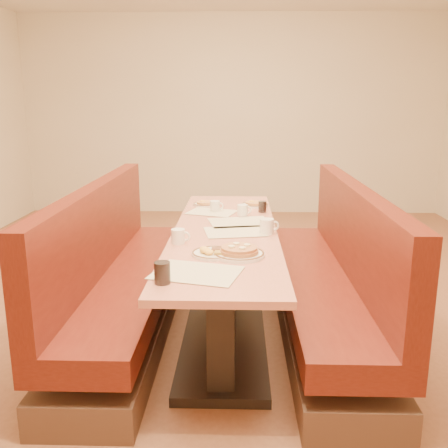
{
  "coord_description": "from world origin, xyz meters",
  "views": [
    {
      "loc": [
        0.09,
        -3.29,
        1.6
      ],
      "look_at": [
        0.0,
        -0.24,
        0.85
      ],
      "focal_mm": 40.0,
      "sensor_mm": 36.0,
      "label": 1
    }
  ],
  "objects_px": {
    "booth_left": "(121,282)",
    "soda_tumbler_mid": "(262,207)",
    "coffee_mug_a": "(267,226)",
    "soda_tumbler_near": "(162,273)",
    "pancake_plate": "(239,252)",
    "eggs_plate": "(213,253)",
    "coffee_mug_b": "(179,236)",
    "booth_right": "(330,285)",
    "coffee_mug_d": "(215,206)",
    "diner_table": "(225,282)",
    "coffee_mug_c": "(243,210)"
  },
  "relations": [
    {
      "from": "diner_table",
      "to": "booth_left",
      "type": "height_order",
      "value": "booth_left"
    },
    {
      "from": "booth_right",
      "to": "coffee_mug_d",
      "type": "relative_size",
      "value": 22.53
    },
    {
      "from": "eggs_plate",
      "to": "coffee_mug_a",
      "type": "distance_m",
      "value": 0.59
    },
    {
      "from": "coffee_mug_c",
      "to": "coffee_mug_d",
      "type": "relative_size",
      "value": 1.03
    },
    {
      "from": "booth_left",
      "to": "soda_tumbler_mid",
      "type": "height_order",
      "value": "booth_left"
    },
    {
      "from": "coffee_mug_a",
      "to": "soda_tumbler_mid",
      "type": "height_order",
      "value": "coffee_mug_a"
    },
    {
      "from": "soda_tumbler_near",
      "to": "soda_tumbler_mid",
      "type": "distance_m",
      "value": 1.71
    },
    {
      "from": "pancake_plate",
      "to": "coffee_mug_a",
      "type": "height_order",
      "value": "coffee_mug_a"
    },
    {
      "from": "booth_left",
      "to": "soda_tumbler_near",
      "type": "relative_size",
      "value": 23.18
    },
    {
      "from": "booth_right",
      "to": "soda_tumbler_mid",
      "type": "xyz_separation_m",
      "value": [
        -0.45,
        0.58,
        0.43
      ]
    },
    {
      "from": "eggs_plate",
      "to": "coffee_mug_c",
      "type": "height_order",
      "value": "coffee_mug_c"
    },
    {
      "from": "soda_tumbler_mid",
      "to": "coffee_mug_b",
      "type": "bearing_deg",
      "value": -121.31
    },
    {
      "from": "soda_tumbler_mid",
      "to": "booth_left",
      "type": "bearing_deg",
      "value": -150.39
    },
    {
      "from": "coffee_mug_a",
      "to": "booth_left",
      "type": "bearing_deg",
      "value": 163.74
    },
    {
      "from": "pancake_plate",
      "to": "soda_tumbler_near",
      "type": "height_order",
      "value": "soda_tumbler_near"
    },
    {
      "from": "diner_table",
      "to": "coffee_mug_c",
      "type": "relative_size",
      "value": 21.83
    },
    {
      "from": "coffee_mug_b",
      "to": "soda_tumbler_mid",
      "type": "distance_m",
      "value": 1.07
    },
    {
      "from": "booth_right",
      "to": "coffee_mug_c",
      "type": "bearing_deg",
      "value": 144.34
    },
    {
      "from": "coffee_mug_a",
      "to": "diner_table",
      "type": "bearing_deg",
      "value": 151.53
    },
    {
      "from": "eggs_plate",
      "to": "soda_tumbler_near",
      "type": "xyz_separation_m",
      "value": [
        -0.22,
        -0.46,
        0.04
      ]
    },
    {
      "from": "booth_right",
      "to": "eggs_plate",
      "type": "xyz_separation_m",
      "value": [
        -0.79,
        -0.58,
        0.4
      ]
    },
    {
      "from": "booth_right",
      "to": "eggs_plate",
      "type": "relative_size",
      "value": 10.05
    },
    {
      "from": "coffee_mug_c",
      "to": "soda_tumbler_near",
      "type": "distance_m",
      "value": 1.53
    },
    {
      "from": "coffee_mug_d",
      "to": "diner_table",
      "type": "bearing_deg",
      "value": -83.54
    },
    {
      "from": "booth_left",
      "to": "coffee_mug_b",
      "type": "bearing_deg",
      "value": -36.66
    },
    {
      "from": "pancake_plate",
      "to": "soda_tumbler_near",
      "type": "relative_size",
      "value": 2.7
    },
    {
      "from": "diner_table",
      "to": "eggs_plate",
      "type": "bearing_deg",
      "value": -95.36
    },
    {
      "from": "booth_right",
      "to": "soda_tumbler_near",
      "type": "relative_size",
      "value": 23.18
    },
    {
      "from": "pancake_plate",
      "to": "eggs_plate",
      "type": "bearing_deg",
      "value": 174.73
    },
    {
      "from": "pancake_plate",
      "to": "coffee_mug_c",
      "type": "xyz_separation_m",
      "value": [
        0.03,
        1.02,
        0.02
      ]
    },
    {
      "from": "diner_table",
      "to": "coffee_mug_d",
      "type": "distance_m",
      "value": 0.74
    },
    {
      "from": "soda_tumbler_near",
      "to": "coffee_mug_b",
      "type": "bearing_deg",
      "value": 90.32
    },
    {
      "from": "coffee_mug_d",
      "to": "coffee_mug_c",
      "type": "bearing_deg",
      "value": -38.83
    },
    {
      "from": "coffee_mug_b",
      "to": "coffee_mug_d",
      "type": "xyz_separation_m",
      "value": [
        0.18,
        0.94,
        -0.0
      ]
    },
    {
      "from": "eggs_plate",
      "to": "soda_tumbler_near",
      "type": "distance_m",
      "value": 0.51
    },
    {
      "from": "eggs_plate",
      "to": "coffee_mug_c",
      "type": "xyz_separation_m",
      "value": [
        0.18,
        1.01,
        0.03
      ]
    },
    {
      "from": "eggs_plate",
      "to": "coffee_mug_d",
      "type": "distance_m",
      "value": 1.17
    },
    {
      "from": "pancake_plate",
      "to": "coffee_mug_b",
      "type": "xyz_separation_m",
      "value": [
        -0.37,
        0.25,
        0.02
      ]
    },
    {
      "from": "booth_left",
      "to": "coffee_mug_a",
      "type": "relative_size",
      "value": 18.97
    },
    {
      "from": "eggs_plate",
      "to": "coffee_mug_b",
      "type": "bearing_deg",
      "value": 133.28
    },
    {
      "from": "coffee_mug_c",
      "to": "eggs_plate",
      "type": "bearing_deg",
      "value": -116.37
    },
    {
      "from": "coffee_mug_a",
      "to": "coffee_mug_c",
      "type": "bearing_deg",
      "value": 95.38
    },
    {
      "from": "pancake_plate",
      "to": "soda_tumbler_near",
      "type": "distance_m",
      "value": 0.58
    },
    {
      "from": "booth_right",
      "to": "booth_left",
      "type": "bearing_deg",
      "value": 180.0
    },
    {
      "from": "diner_table",
      "to": "coffee_mug_b",
      "type": "distance_m",
      "value": 0.61
    },
    {
      "from": "diner_table",
      "to": "soda_tumbler_near",
      "type": "height_order",
      "value": "soda_tumbler_near"
    },
    {
      "from": "booth_left",
      "to": "coffee_mug_d",
      "type": "height_order",
      "value": "booth_left"
    },
    {
      "from": "coffee_mug_a",
      "to": "soda_tumbler_near",
      "type": "xyz_separation_m",
      "value": [
        -0.56,
        -0.95,
        0.0
      ]
    },
    {
      "from": "diner_table",
      "to": "eggs_plate",
      "type": "height_order",
      "value": "eggs_plate"
    },
    {
      "from": "coffee_mug_d",
      "to": "coffee_mug_a",
      "type": "bearing_deg",
      "value": -63.67
    }
  ]
}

